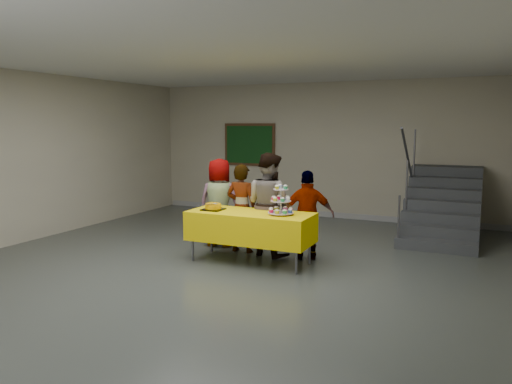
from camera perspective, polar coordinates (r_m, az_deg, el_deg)
room_shell at (r=6.69m, az=-5.46°, el=8.21°), size 10.00×10.04×3.02m
bake_table at (r=7.50m, az=-0.64°, el=-3.93°), size 1.88×0.78×0.77m
cupcake_stand at (r=7.24m, az=2.86°, el=-1.32°), size 0.38×0.38×0.44m
bear_cake at (r=7.67m, az=-4.92°, el=-1.62°), size 0.32×0.36×0.12m
schoolchild_a at (r=8.54m, az=-4.19°, el=-1.19°), size 0.80×0.59×1.50m
schoolchild_b at (r=8.11m, az=-1.66°, el=-1.86°), size 0.53×0.35×1.44m
schoolchild_c at (r=7.89m, az=1.46°, el=-1.42°), size 0.96×0.85×1.64m
schoolchild_d at (r=7.69m, az=5.95°, el=-2.67°), size 0.87×0.60×1.38m
staircase at (r=10.05m, az=20.60°, el=-1.85°), size 1.30×2.40×2.04m
noticeboard at (r=11.89m, az=-0.75°, el=5.44°), size 1.30×0.05×1.00m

